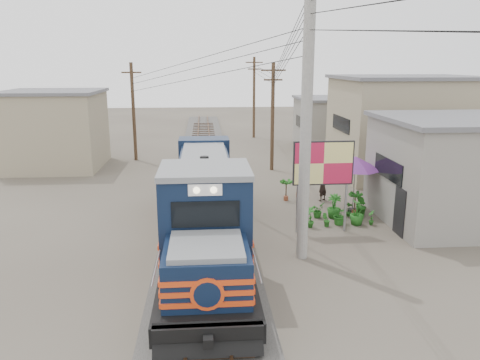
{
  "coord_description": "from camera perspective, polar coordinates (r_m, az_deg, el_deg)",
  "views": [
    {
      "loc": [
        -0.02,
        -16.27,
        6.95
      ],
      "look_at": [
        1.47,
        2.6,
        2.2
      ],
      "focal_mm": 35.0,
      "sensor_mm": 36.0,
      "label": 1
    }
  ],
  "objects": [
    {
      "name": "market_umbrella",
      "position": [
        22.67,
        13.88,
        2.02
      ],
      "size": [
        2.88,
        2.88,
        2.7
      ],
      "rotation": [
        0.0,
        0.0,
        0.2
      ],
      "color": "black",
      "rests_on": "ground"
    },
    {
      "name": "track",
      "position": [
        27.11,
        -4.34,
        -0.24
      ],
      "size": [
        1.15,
        70.0,
        0.12
      ],
      "color": "#51331E",
      "rests_on": "ground"
    },
    {
      "name": "shophouse_front",
      "position": [
        22.92,
        25.77,
        1.11
      ],
      "size": [
        7.35,
        6.3,
        4.7
      ],
      "color": "gray",
      "rests_on": "ground"
    },
    {
      "name": "billboard",
      "position": [
        19.43,
        10.13,
        1.77
      ],
      "size": [
        2.52,
        0.16,
        3.89
      ],
      "rotation": [
        0.0,
        0.0,
        0.01
      ],
      "color": "#99999E",
      "rests_on": "ground"
    },
    {
      "name": "shophouse_mid",
      "position": [
        31.16,
        19.33,
        6.22
      ],
      "size": [
        8.4,
        7.35,
        6.2
      ],
      "color": "gray",
      "rests_on": "ground"
    },
    {
      "name": "locomotive",
      "position": [
        18.02,
        -4.26,
        -3.05
      ],
      "size": [
        2.78,
        15.14,
        3.75
      ],
      "color": "black",
      "rests_on": "ground"
    },
    {
      "name": "utility_pole_main",
      "position": [
        16.28,
        8.06,
        7.06
      ],
      "size": [
        0.4,
        0.4,
        10.0
      ],
      "color": "#9E9B93",
      "rests_on": "ground"
    },
    {
      "name": "plant_nursery",
      "position": [
        21.53,
        12.09,
        -3.74
      ],
      "size": [
        3.2,
        2.01,
        1.12
      ],
      "color": "#21631C",
      "rests_on": "ground"
    },
    {
      "name": "power_lines",
      "position": [
        24.78,
        -4.98,
        15.45
      ],
      "size": [
        9.65,
        19.0,
        3.3
      ],
      "color": "black",
      "rests_on": "ground"
    },
    {
      "name": "wooden_pole_left",
      "position": [
        34.79,
        -12.86,
        8.34
      ],
      "size": [
        1.6,
        0.24,
        7.0
      ],
      "color": "#4C3826",
      "rests_on": "ground"
    },
    {
      "name": "ground",
      "position": [
        17.7,
        -4.14,
        -9.08
      ],
      "size": [
        120.0,
        120.0,
        0.0
      ],
      "primitive_type": "plane",
      "color": "#473F35",
      "rests_on": "ground"
    },
    {
      "name": "shophouse_left",
      "position": [
        34.06,
        -21.63,
        5.78
      ],
      "size": [
        6.3,
        6.3,
        5.2
      ],
      "color": "gray",
      "rests_on": "ground"
    },
    {
      "name": "wooden_pole_far",
      "position": [
        44.64,
        1.72,
        10.2
      ],
      "size": [
        1.6,
        0.24,
        7.5
      ],
      "color": "#4C3826",
      "rests_on": "ground"
    },
    {
      "name": "vendor",
      "position": [
        24.47,
        10.03,
        -0.75
      ],
      "size": [
        0.67,
        0.64,
        1.55
      ],
      "primitive_type": "imported",
      "rotation": [
        0.0,
        0.0,
        3.79
      ],
      "color": "black",
      "rests_on": "ground"
    },
    {
      "name": "ballast",
      "position": [
        27.16,
        -4.33,
        -0.61
      ],
      "size": [
        3.6,
        70.0,
        0.16
      ],
      "primitive_type": "cube",
      "color": "#595651",
      "rests_on": "ground"
    },
    {
      "name": "wooden_pole_mid",
      "position": [
        30.78,
        3.99,
        7.95
      ],
      "size": [
        1.6,
        0.24,
        7.0
      ],
      "color": "#4C3826",
      "rests_on": "ground"
    },
    {
      "name": "shophouse_back",
      "position": [
        40.12,
        11.54,
        6.87
      ],
      "size": [
        6.3,
        6.3,
        4.2
      ],
      "color": "gray",
      "rests_on": "ground"
    }
  ]
}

